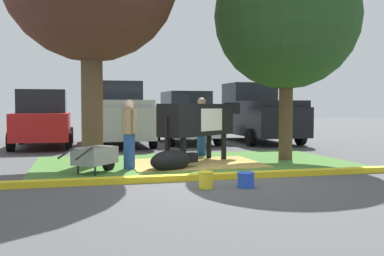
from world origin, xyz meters
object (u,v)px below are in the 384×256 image
object	(u,v)px
person_visitor_near	(202,125)
pickup_truck_black	(257,114)
calf_lying	(172,160)
person_handler	(129,132)
pickup_truck_maroon	(119,115)
bucket_yellow	(206,179)
bucket_blue	(246,180)
sedan_red	(43,119)
cow_holstein	(200,120)
shade_tree_right	(287,17)
hatchback_white	(185,118)
wheelbarrow	(96,156)

from	to	relation	value
person_visitor_near	pickup_truck_black	world-z (taller)	pickup_truck_black
calf_lying	person_handler	world-z (taller)	person_handler
calf_lying	person_handler	size ratio (longest dim) A/B	0.81
pickup_truck_maroon	bucket_yellow	bearing A→B (deg)	-86.18
bucket_blue	sedan_red	size ratio (longest dim) A/B	0.07
cow_holstein	bucket_blue	size ratio (longest dim) A/B	8.21
bucket_blue	pickup_truck_black	world-z (taller)	pickup_truck_black
bucket_blue	person_handler	bearing A→B (deg)	122.71
shade_tree_right	hatchback_white	world-z (taller)	shade_tree_right
person_visitor_near	pickup_truck_black	bearing A→B (deg)	50.73
hatchback_white	person_visitor_near	bearing A→B (deg)	-97.89
wheelbarrow	calf_lying	bearing A→B (deg)	-0.07
calf_lying	person_visitor_near	size ratio (longest dim) A/B	0.77
sedan_red	hatchback_white	world-z (taller)	same
sedan_red	pickup_truck_maroon	size ratio (longest dim) A/B	0.81
sedan_red	shade_tree_right	bearing A→B (deg)	-40.82
shade_tree_right	bucket_blue	bearing A→B (deg)	-125.73
person_visitor_near	wheelbarrow	distance (m)	4.22
shade_tree_right	hatchback_white	bearing A→B (deg)	102.04
hatchback_white	calf_lying	bearing A→B (deg)	-106.08
bucket_yellow	pickup_truck_black	world-z (taller)	pickup_truck_black
person_visitor_near	pickup_truck_maroon	xyz separation A→B (m)	(-1.97, 4.52, 0.20)
shade_tree_right	pickup_truck_black	distance (m)	6.72
bucket_yellow	sedan_red	world-z (taller)	sedan_red
cow_holstein	pickup_truck_black	bearing A→B (deg)	55.46
sedan_red	pickup_truck_maroon	distance (m)	2.73
wheelbarrow	pickup_truck_maroon	bearing A→B (deg)	80.77
cow_holstein	person_handler	size ratio (longest dim) A/B	1.67
wheelbarrow	sedan_red	bearing A→B (deg)	102.45
calf_lying	person_visitor_near	world-z (taller)	person_visitor_near
pickup_truck_maroon	hatchback_white	size ratio (longest dim) A/B	1.23
bucket_blue	hatchback_white	distance (m)	9.70
bucket_blue	sedan_red	xyz separation A→B (m)	(-4.07, 9.21, 0.84)
sedan_red	pickup_truck_maroon	world-z (taller)	pickup_truck_maroon
shade_tree_right	person_visitor_near	size ratio (longest dim) A/B	3.40
wheelbarrow	pickup_truck_black	xyz separation A→B (m)	(6.73, 7.13, 0.73)
wheelbarrow	bucket_yellow	size ratio (longest dim) A/B	4.67
shade_tree_right	person_handler	bearing A→B (deg)	-169.97
cow_holstein	bucket_yellow	world-z (taller)	cow_holstein
bucket_yellow	hatchback_white	distance (m)	9.73
wheelbarrow	hatchback_white	xyz separation A→B (m)	(3.78, 7.27, 0.60)
bucket_blue	hatchback_white	size ratio (longest dim) A/B	0.07
shade_tree_right	pickup_truck_black	world-z (taller)	shade_tree_right
shade_tree_right	person_handler	world-z (taller)	shade_tree_right
calf_lying	pickup_truck_black	xyz separation A→B (m)	(5.05, 7.13, 0.88)
pickup_truck_black	hatchback_white	bearing A→B (deg)	177.19
calf_lying	hatchback_white	size ratio (longest dim) A/B	0.30
wheelbarrow	bucket_blue	bearing A→B (deg)	-42.25
bucket_yellow	calf_lying	bearing A→B (deg)	93.46
calf_lying	sedan_red	distance (m)	7.65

